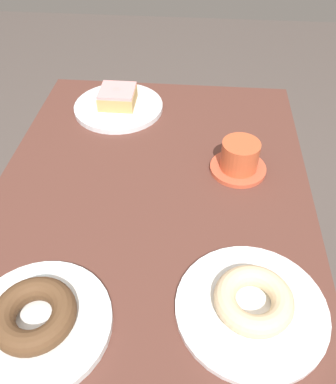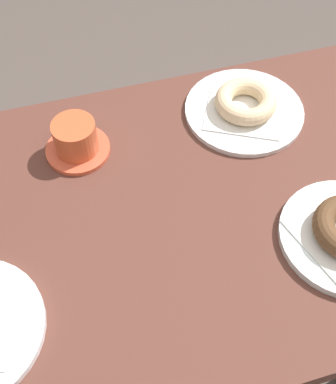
{
  "view_description": "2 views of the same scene",
  "coord_description": "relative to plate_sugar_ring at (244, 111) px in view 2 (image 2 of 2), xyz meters",
  "views": [
    {
      "loc": [
        -0.52,
        -0.09,
        1.29
      ],
      "look_at": [
        0.05,
        -0.04,
        0.74
      ],
      "focal_mm": 37.26,
      "sensor_mm": 36.0,
      "label": 1
    },
    {
      "loc": [
        0.16,
        0.45,
        1.44
      ],
      "look_at": [
        0.02,
        -0.02,
        0.76
      ],
      "focal_mm": 46.42,
      "sensor_mm": 36.0,
      "label": 2
    }
  ],
  "objects": [
    {
      "name": "ground_plane",
      "position": [
        0.19,
        0.19,
        -0.73
      ],
      "size": [
        6.0,
        6.0,
        0.0
      ],
      "primitive_type": "plane",
      "color": "#524742"
    },
    {
      "name": "table",
      "position": [
        0.19,
        0.19,
        -0.09
      ],
      "size": [
        1.03,
        0.66,
        0.72
      ],
      "color": "#563027",
      "rests_on": "ground_plane"
    },
    {
      "name": "plate_sugar_ring",
      "position": [
        0.0,
        0.0,
        0.0
      ],
      "size": [
        0.24,
        0.24,
        0.01
      ],
      "primitive_type": "cylinder",
      "color": "white",
      "rests_on": "table"
    },
    {
      "name": "napkin_sugar_ring",
      "position": [
        0.0,
        0.0,
        0.01
      ],
      "size": [
        0.2,
        0.2,
        0.0
      ],
      "primitive_type": "cube",
      "rotation": [
        0.0,
        0.0,
        -0.47
      ],
      "color": "white",
      "rests_on": "plate_sugar_ring"
    },
    {
      "name": "donut_sugar_ring",
      "position": [
        0.0,
        0.0,
        0.03
      ],
      "size": [
        0.12,
        0.12,
        0.03
      ],
      "primitive_type": "torus",
      "color": "beige",
      "rests_on": "napkin_sugar_ring"
    },
    {
      "name": "coffee_cup",
      "position": [
        0.34,
        0.01,
        0.03
      ],
      "size": [
        0.12,
        0.12,
        0.07
      ],
      "color": "#D25638",
      "rests_on": "table"
    }
  ]
}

